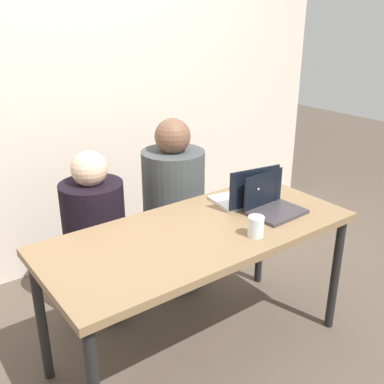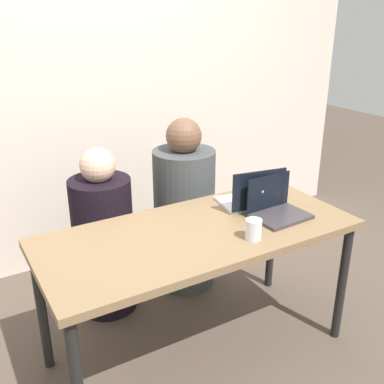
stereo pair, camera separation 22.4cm
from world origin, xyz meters
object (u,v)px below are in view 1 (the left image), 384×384
Objects in this scene: water_glass_right at (256,228)px; laptop_front_right at (272,204)px; person_on_left at (96,245)px; person_on_right at (174,214)px; laptop_back_right at (246,195)px.

laptop_front_right is at bearing 29.18° from water_glass_right.
person_on_left is at bearing 117.70° from water_glass_right.
person_on_right is 0.63m from laptop_back_right.
person_on_right reaches higher than person_on_left.
person_on_right is 3.29× the size of laptop_back_right.
laptop_back_right is 3.45× the size of water_glass_right.
water_glass_right is (-0.27, -0.15, -0.00)m from laptop_front_right.
person_on_right is at bearing 99.43° from laptop_front_right.
laptop_back_right is at bearing 97.45° from person_on_right.
person_on_right is at bearing 82.72° from water_glass_right.
person_on_right is 0.92m from water_glass_right.
laptop_back_right is 0.40m from water_glass_right.
water_glass_right is at bearing 106.21° from person_on_left.
person_on_left is 0.91× the size of person_on_right.
laptop_front_right is (0.16, -0.72, 0.28)m from person_on_right.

